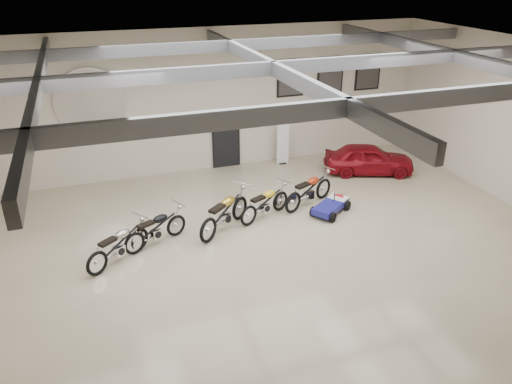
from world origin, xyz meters
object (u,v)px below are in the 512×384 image
object	(u,v)px
motorcycle_black	(155,228)
vintage_car	(369,159)
motorcycle_gold	(224,212)
motorcycle_red	(309,189)
banner_stand	(283,143)
motorcycle_yellow	(265,202)
motorcycle_silver	(118,244)
go_kart	(333,202)

from	to	relation	value
motorcycle_black	vintage_car	world-z (taller)	vintage_car
motorcycle_gold	vintage_car	world-z (taller)	motorcycle_gold
motorcycle_black	motorcycle_red	distance (m)	4.93
vintage_car	motorcycle_red	bearing A→B (deg)	139.02
banner_stand	motorcycle_yellow	distance (m)	4.43
motorcycle_silver	motorcycle_black	bearing A→B (deg)	-8.01
motorcycle_red	go_kart	world-z (taller)	motorcycle_red
motorcycle_gold	go_kart	xyz separation A→B (m)	(3.44, 0.03, -0.27)
motorcycle_gold	motorcycle_red	size ratio (longest dim) A/B	1.07
motorcycle_black	motorcycle_yellow	bearing A→B (deg)	-17.89
banner_stand	motorcycle_silver	world-z (taller)	banner_stand
banner_stand	motorcycle_black	distance (m)	6.96
motorcycle_red	vintage_car	distance (m)	3.56
motorcycle_silver	banner_stand	bearing A→B (deg)	0.70
motorcycle_silver	go_kart	size ratio (longest dim) A/B	1.16
motorcycle_silver	motorcycle_black	xyz separation A→B (m)	(1.03, 0.56, -0.01)
motorcycle_silver	motorcycle_gold	world-z (taller)	motorcycle_gold
motorcycle_yellow	vintage_car	world-z (taller)	vintage_car
motorcycle_gold	motorcycle_yellow	distance (m)	1.38
motorcycle_yellow	go_kart	distance (m)	2.13
motorcycle_black	vintage_car	bearing A→B (deg)	-8.83
vintage_car	go_kart	bearing A→B (deg)	152.37
motorcycle_gold	go_kart	world-z (taller)	motorcycle_gold
motorcycle_gold	vintage_car	size ratio (longest dim) A/B	0.70
motorcycle_yellow	go_kart	bearing A→B (deg)	-33.89
motorcycle_yellow	go_kart	size ratio (longest dim) A/B	1.14
banner_stand	go_kart	world-z (taller)	banner_stand
banner_stand	motorcycle_black	xyz separation A→B (m)	(-5.43, -4.34, -0.33)
go_kart	vintage_car	xyz separation A→B (m)	(2.60, 2.31, 0.23)
motorcycle_yellow	vintage_car	size ratio (longest dim) A/B	0.61
motorcycle_red	go_kart	size ratio (longest dim) A/B	1.23
motorcycle_black	vintage_car	distance (m)	8.38
banner_stand	motorcycle_red	size ratio (longest dim) A/B	0.80
motorcycle_black	go_kart	xyz separation A→B (m)	(5.40, 0.18, -0.19)
banner_stand	go_kart	distance (m)	4.20
motorcycle_red	vintage_car	bearing A→B (deg)	3.31
go_kart	vintage_car	bearing A→B (deg)	6.72
motorcycle_black	motorcycle_gold	bearing A→B (deg)	-21.87
motorcycle_black	vintage_car	size ratio (longest dim) A/B	0.61
motorcycle_yellow	go_kart	xyz separation A→B (m)	(2.10, -0.30, -0.19)
motorcycle_red	go_kart	xyz separation A→B (m)	(0.53, -0.63, -0.23)
go_kart	motorcycle_black	bearing A→B (deg)	146.96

